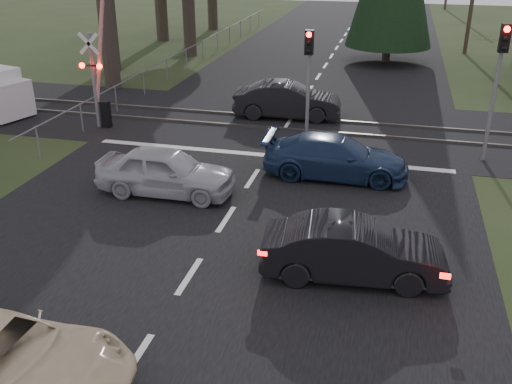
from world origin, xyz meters
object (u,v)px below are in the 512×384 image
(blue_sedan, at_px, (335,157))
(dark_car_far, at_px, (288,100))
(traffic_signal_center, at_px, (309,65))
(traffic_signal_right, at_px, (501,67))
(silver_car, at_px, (166,171))
(crossing_signal, at_px, (99,78))
(dark_hatchback, at_px, (354,251))

(blue_sedan, distance_m, dark_car_far, 6.72)
(traffic_signal_center, distance_m, dark_car_far, 3.31)
(traffic_signal_right, bearing_deg, silver_car, -152.09)
(traffic_signal_center, bearing_deg, silver_car, -117.04)
(crossing_signal, xyz_separation_m, dark_car_far, (7.07, 3.19, -1.30))
(traffic_signal_center, xyz_separation_m, dark_car_far, (-1.20, 2.30, -2.05))
(silver_car, distance_m, dark_car_far, 8.95)
(crossing_signal, xyz_separation_m, silver_car, (5.01, -5.51, -1.34))
(traffic_signal_right, xyz_separation_m, blue_sedan, (-4.97, -2.62, -2.63))
(dark_hatchback, height_order, dark_car_far, dark_car_far)
(dark_car_far, bearing_deg, dark_hatchback, -167.10)
(traffic_signal_right, distance_m, blue_sedan, 6.20)
(dark_hatchback, distance_m, dark_car_far, 12.68)
(traffic_signal_right, bearing_deg, crossing_signal, 178.79)
(traffic_signal_right, height_order, blue_sedan, traffic_signal_right)
(traffic_signal_right, xyz_separation_m, dark_car_far, (-7.75, 3.50, -2.56))
(traffic_signal_right, bearing_deg, traffic_signal_center, 169.59)
(crossing_signal, height_order, silver_car, crossing_signal)
(crossing_signal, relative_size, dark_car_far, 1.52)
(crossing_signal, height_order, blue_sedan, crossing_signal)
(traffic_signal_center, xyz_separation_m, blue_sedan, (1.58, -3.82, -2.12))
(dark_hatchback, height_order, silver_car, silver_car)
(dark_hatchback, bearing_deg, silver_car, 54.91)
(traffic_signal_right, relative_size, dark_car_far, 1.03)
(traffic_signal_center, bearing_deg, dark_car_far, 117.54)
(silver_car, bearing_deg, traffic_signal_right, -62.43)
(blue_sedan, bearing_deg, traffic_signal_right, -63.41)
(crossing_signal, relative_size, blue_sedan, 1.48)
(traffic_signal_right, xyz_separation_m, silver_car, (-9.82, -5.20, -2.59))
(traffic_signal_center, height_order, silver_car, traffic_signal_center)
(crossing_signal, xyz_separation_m, traffic_signal_center, (8.27, 0.89, 0.75))
(blue_sedan, xyz_separation_m, dark_car_far, (-2.78, 6.12, 0.07))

